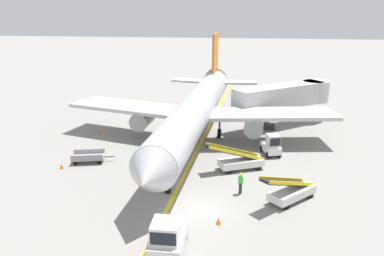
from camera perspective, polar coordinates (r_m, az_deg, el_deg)
The scene contains 13 objects.
ground_plane at distance 27.26m, azimuth 1.12°, elevation -11.94°, with size 300.00×300.00×0.00m, color gray.
taxi_line_yellow at distance 31.90m, azimuth -1.32°, elevation -7.31°, with size 0.30×80.00×0.01m, color yellow.
airliner at distance 39.26m, azimuth 0.73°, elevation 2.83°, with size 28.56×35.33×10.10m.
jet_bridge at distance 46.24m, azimuth 14.20°, elevation 4.73°, with size 11.66×9.77×4.85m.
pushback_tug at distance 22.64m, azimuth -3.70°, elevation -15.82°, with size 1.94×3.62×2.20m.
baggage_tug_near_wing at distance 36.93m, azimuth 11.72°, elevation -2.57°, with size 1.94×2.67×2.10m.
belt_loader_forward_hold at distance 33.35m, azimuth 7.10°, elevation -4.84°, with size 5.08×3.16×2.59m.
belt_loader_aft_hold at distance 28.87m, azimuth 14.48°, elevation -9.02°, with size 4.42×4.42×2.59m.
baggage_cart_loaded at distance 35.94m, azimuth -15.15°, elevation -4.18°, with size 3.84×2.18×0.94m.
ground_crew_marshaller at distance 29.12m, azimuth 7.22°, elevation -8.03°, with size 0.36×0.24×1.70m.
safety_cone_nose_left at distance 25.54m, azimuth 3.96°, elevation -13.63°, with size 0.36×0.36×0.44m, color orange.
safety_cone_nose_right at distance 43.61m, azimuth -13.47°, elevation -0.52°, with size 0.36×0.36×0.44m, color orange.
safety_cone_wingtip_left at distance 35.26m, azimuth -18.81°, elevation -5.41°, with size 0.36×0.36×0.44m, color orange.
Camera 1 is at (2.59, -23.56, 13.47)m, focal length 35.90 mm.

